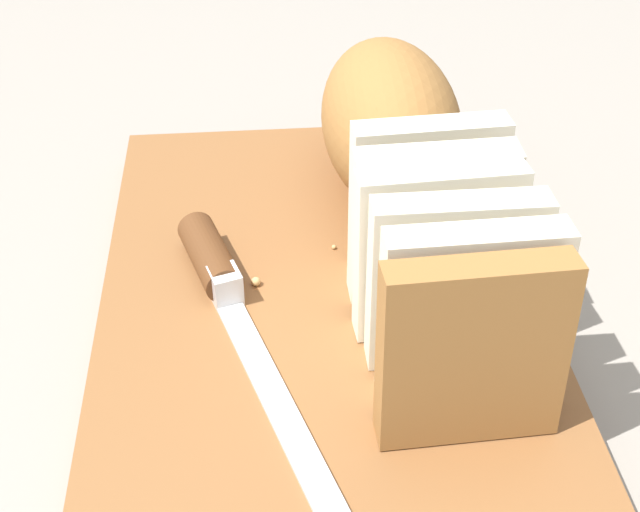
{
  "coord_description": "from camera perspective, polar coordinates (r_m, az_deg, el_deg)",
  "views": [
    {
      "loc": [
        0.43,
        -0.05,
        0.39
      ],
      "look_at": [
        0.0,
        0.0,
        0.06
      ],
      "focal_mm": 48.49,
      "sensor_mm": 36.0,
      "label": 1
    }
  ],
  "objects": [
    {
      "name": "ground_plane",
      "position": [
        0.58,
        -0.0,
        -4.36
      ],
      "size": [
        3.0,
        3.0,
        0.0
      ],
      "primitive_type": "plane",
      "color": "gray"
    },
    {
      "name": "bread_knife",
      "position": [
        0.56,
        -6.51,
        -1.67
      ],
      "size": [
        0.26,
        0.09,
        0.03
      ],
      "rotation": [
        0.0,
        0.0,
        0.28
      ],
      "color": "silver",
      "rests_on": "cutting_board"
    },
    {
      "name": "bread_loaf",
      "position": [
        0.58,
        5.97,
        5.43
      ],
      "size": [
        0.34,
        0.1,
        0.11
      ],
      "rotation": [
        0.0,
        0.0,
        0.0
      ],
      "color": "#996633",
      "rests_on": "cutting_board"
    },
    {
      "name": "cutting_board",
      "position": [
        0.57,
        -0.0,
        -3.41
      ],
      "size": [
        0.44,
        0.29,
        0.03
      ],
      "primitive_type": "cube",
      "rotation": [
        0.0,
        0.0,
        -0.03
      ],
      "color": "brown",
      "rests_on": "ground_plane"
    },
    {
      "name": "crumb_near_knife",
      "position": [
        0.56,
        -4.26,
        -1.69
      ],
      "size": [
        0.01,
        0.01,
        0.01
      ],
      "primitive_type": "sphere",
      "color": "tan",
      "rests_on": "cutting_board"
    },
    {
      "name": "crumb_near_loaf",
      "position": [
        0.6,
        0.93,
        0.6
      ],
      "size": [
        0.0,
        0.0,
        0.0
      ],
      "primitive_type": "sphere",
      "color": "tan",
      "rests_on": "cutting_board"
    }
  ]
}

